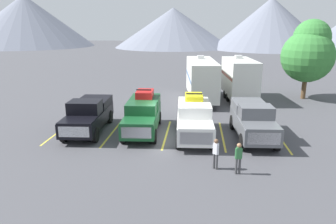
{
  "coord_description": "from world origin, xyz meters",
  "views": [
    {
      "loc": [
        1.89,
        -18.54,
        6.8
      ],
      "look_at": [
        0.0,
        1.61,
        1.2
      ],
      "focal_mm": 33.91,
      "sensor_mm": 36.0,
      "label": 1
    }
  ],
  "objects_px": {
    "pickup_truck_a": "(89,114)",
    "camper_trailer_a": "(201,78)",
    "pickup_truck_b": "(143,114)",
    "person_a": "(216,152)",
    "pickup_truck_c": "(194,118)",
    "camper_trailer_b": "(239,77)",
    "person_b": "(239,156)",
    "pickup_truck_d": "(253,120)"
  },
  "relations": [
    {
      "from": "camper_trailer_b",
      "to": "person_a",
      "type": "relative_size",
      "value": 4.79
    },
    {
      "from": "pickup_truck_a",
      "to": "camper_trailer_a",
      "type": "relative_size",
      "value": 0.63
    },
    {
      "from": "pickup_truck_b",
      "to": "camper_trailer_a",
      "type": "bearing_deg",
      "value": 67.11
    },
    {
      "from": "pickup_truck_b",
      "to": "camper_trailer_b",
      "type": "relative_size",
      "value": 0.78
    },
    {
      "from": "person_a",
      "to": "pickup_truck_a",
      "type": "bearing_deg",
      "value": 147.78
    },
    {
      "from": "camper_trailer_a",
      "to": "person_b",
      "type": "xyz_separation_m",
      "value": [
        1.64,
        -14.84,
        -1.22
      ]
    },
    {
      "from": "pickup_truck_b",
      "to": "person_a",
      "type": "distance_m",
      "value": 6.92
    },
    {
      "from": "pickup_truck_b",
      "to": "person_a",
      "type": "relative_size",
      "value": 3.74
    },
    {
      "from": "pickup_truck_b",
      "to": "person_a",
      "type": "bearing_deg",
      "value": -49.92
    },
    {
      "from": "camper_trailer_b",
      "to": "person_b",
      "type": "bearing_deg",
      "value": -96.78
    },
    {
      "from": "pickup_truck_b",
      "to": "person_b",
      "type": "distance_m",
      "value": 7.94
    },
    {
      "from": "camper_trailer_b",
      "to": "camper_trailer_a",
      "type": "bearing_deg",
      "value": -168.84
    },
    {
      "from": "pickup_truck_b",
      "to": "person_a",
      "type": "height_order",
      "value": "pickup_truck_b"
    },
    {
      "from": "pickup_truck_c",
      "to": "camper_trailer_b",
      "type": "bearing_deg",
      "value": 69.08
    },
    {
      "from": "person_a",
      "to": "person_b",
      "type": "xyz_separation_m",
      "value": [
        1.03,
        -0.45,
        0.0
      ]
    },
    {
      "from": "pickup_truck_c",
      "to": "person_a",
      "type": "bearing_deg",
      "value": -76.7
    },
    {
      "from": "pickup_truck_c",
      "to": "person_a",
      "type": "xyz_separation_m",
      "value": [
        1.1,
        -4.67,
        -0.3
      ]
    },
    {
      "from": "camper_trailer_a",
      "to": "person_a",
      "type": "bearing_deg",
      "value": -87.56
    },
    {
      "from": "camper_trailer_a",
      "to": "person_b",
      "type": "relative_size",
      "value": 5.98
    },
    {
      "from": "camper_trailer_b",
      "to": "person_a",
      "type": "distance_m",
      "value": 15.39
    },
    {
      "from": "pickup_truck_d",
      "to": "person_b",
      "type": "relative_size",
      "value": 3.61
    },
    {
      "from": "pickup_truck_d",
      "to": "person_b",
      "type": "height_order",
      "value": "pickup_truck_d"
    },
    {
      "from": "pickup_truck_b",
      "to": "camper_trailer_b",
      "type": "xyz_separation_m",
      "value": [
        7.32,
        9.78,
        0.92
      ]
    },
    {
      "from": "pickup_truck_b",
      "to": "pickup_truck_c",
      "type": "xyz_separation_m",
      "value": [
        3.35,
        -0.62,
        -0.01
      ]
    },
    {
      "from": "camper_trailer_b",
      "to": "pickup_truck_b",
      "type": "bearing_deg",
      "value": -126.82
    },
    {
      "from": "pickup_truck_b",
      "to": "pickup_truck_c",
      "type": "height_order",
      "value": "pickup_truck_b"
    },
    {
      "from": "pickup_truck_d",
      "to": "person_b",
      "type": "bearing_deg",
      "value": -105.89
    },
    {
      "from": "camper_trailer_a",
      "to": "pickup_truck_b",
      "type": "bearing_deg",
      "value": -112.89
    },
    {
      "from": "pickup_truck_a",
      "to": "pickup_truck_b",
      "type": "xyz_separation_m",
      "value": [
        3.55,
        0.25,
        0.08
      ]
    },
    {
      "from": "camper_trailer_a",
      "to": "camper_trailer_b",
      "type": "xyz_separation_m",
      "value": [
        3.48,
        0.69,
        0.01
      ]
    },
    {
      "from": "pickup_truck_d",
      "to": "camper_trailer_a",
      "type": "distance_m",
      "value": 10.27
    },
    {
      "from": "pickup_truck_a",
      "to": "person_a",
      "type": "xyz_separation_m",
      "value": [
        8.01,
        -5.05,
        -0.23
      ]
    },
    {
      "from": "pickup_truck_c",
      "to": "person_a",
      "type": "relative_size",
      "value": 3.8
    },
    {
      "from": "camper_trailer_a",
      "to": "pickup_truck_d",
      "type": "bearing_deg",
      "value": -72.44
    },
    {
      "from": "pickup_truck_d",
      "to": "camper_trailer_a",
      "type": "height_order",
      "value": "camper_trailer_a"
    },
    {
      "from": "pickup_truck_c",
      "to": "person_a",
      "type": "distance_m",
      "value": 4.81
    },
    {
      "from": "pickup_truck_b",
      "to": "person_a",
      "type": "xyz_separation_m",
      "value": [
        4.45,
        -5.29,
        -0.31
      ]
    },
    {
      "from": "person_a",
      "to": "person_b",
      "type": "distance_m",
      "value": 1.12
    },
    {
      "from": "pickup_truck_c",
      "to": "camper_trailer_a",
      "type": "xyz_separation_m",
      "value": [
        0.49,
        9.72,
        0.92
      ]
    },
    {
      "from": "pickup_truck_d",
      "to": "camper_trailer_b",
      "type": "relative_size",
      "value": 0.75
    },
    {
      "from": "pickup_truck_d",
      "to": "camper_trailer_b",
      "type": "bearing_deg",
      "value": 87.82
    },
    {
      "from": "pickup_truck_c",
      "to": "camper_trailer_a",
      "type": "bearing_deg",
      "value": 87.1
    }
  ]
}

